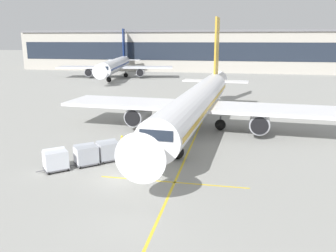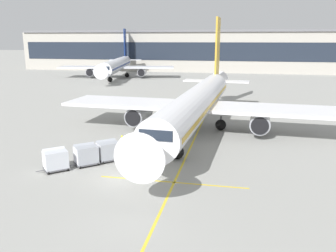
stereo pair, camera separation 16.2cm
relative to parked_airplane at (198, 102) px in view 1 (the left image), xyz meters
The scene contains 14 objects.
ground_plane 17.49m from the parked_airplane, 104.82° to the right, with size 600.00×600.00×0.00m, color gray.
parked_airplane is the anchor object (origin of this frame).
belt_loader 10.76m from the parked_airplane, 116.61° to the right, with size 4.61×4.53×3.22m.
baggage_cart_lead 14.59m from the parked_airplane, 118.68° to the right, with size 2.57×2.52×1.91m.
baggage_cart_second 16.61m from the parked_airplane, 120.79° to the right, with size 2.57×2.52×1.91m.
baggage_cart_third 19.15m from the parked_airplane, 123.26° to the right, with size 2.57×2.52×1.91m.
ground_crew_by_loader 10.16m from the parked_airplane, 110.24° to the right, with size 0.54×0.36×1.74m.
ground_crew_by_carts 12.13m from the parked_airplane, 122.63° to the right, with size 0.30×0.56×1.74m.
ground_crew_marshaller 11.48m from the parked_airplane, 117.01° to the right, with size 0.43×0.46×1.74m.
safety_cone_engine_keepout 7.81m from the parked_airplane, 169.23° to the right, with size 0.70×0.70×0.79m.
apron_guidance_line_lead_in 3.62m from the parked_airplane, 82.02° to the right, with size 0.20×110.00×0.01m.
apron_guidance_line_stop_bar 16.79m from the parked_airplane, 90.17° to the right, with size 12.00×0.20×0.01m.
terminal_building 87.70m from the parked_airplane, 98.08° to the left, with size 123.09×22.27×14.01m.
distant_airplane 63.19m from the parked_airplane, 118.75° to the left, with size 33.86×43.05×14.39m.
Camera 1 is at (8.96, -24.90, 11.06)m, focal length 36.87 mm.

